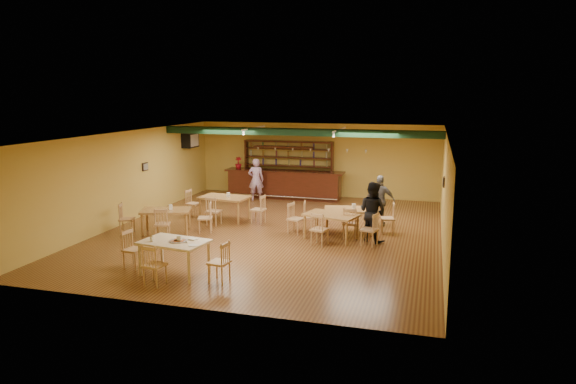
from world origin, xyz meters
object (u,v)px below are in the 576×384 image
(patron_bar, at_px, (256,180))
(dining_table_c, at_px, (166,221))
(dining_table_a, at_px, (225,208))
(near_table, at_px, (175,258))
(patron_right_a, at_px, (372,212))
(dining_table_b, at_px, (349,220))
(bar_counter, at_px, (284,184))
(dining_table_d, at_px, (331,227))

(patron_bar, bearing_deg, dining_table_c, 62.30)
(dining_table_a, bearing_deg, near_table, -73.60)
(dining_table_c, height_order, patron_bar, patron_bar)
(patron_right_a, bearing_deg, near_table, 73.47)
(patron_bar, bearing_deg, dining_table_b, 122.19)
(dining_table_a, relative_size, near_table, 1.05)
(dining_table_c, xyz_separation_m, near_table, (2.01, -3.28, 0.04))
(dining_table_a, distance_m, dining_table_c, 2.31)
(dining_table_a, height_order, patron_right_a, patron_right_a)
(bar_counter, height_order, dining_table_c, bar_counter)
(bar_counter, distance_m, near_table, 9.46)
(dining_table_a, height_order, patron_bar, patron_bar)
(dining_table_b, bearing_deg, near_table, -135.05)
(near_table, bearing_deg, dining_table_a, 108.10)
(bar_counter, xyz_separation_m, patron_bar, (-0.93, -0.83, 0.28))
(dining_table_d, bearing_deg, patron_bar, 146.18)
(bar_counter, relative_size, dining_table_b, 3.29)
(bar_counter, bearing_deg, dining_table_a, -102.29)
(dining_table_d, relative_size, near_table, 0.99)
(dining_table_c, xyz_separation_m, dining_table_d, (4.98, 0.68, 0.01))
(dining_table_d, bearing_deg, bar_counter, 134.76)
(near_table, relative_size, patron_bar, 0.90)
(bar_counter, relative_size, patron_bar, 2.87)
(bar_counter, bearing_deg, patron_right_a, -52.16)
(patron_bar, xyz_separation_m, patron_right_a, (5.11, -4.55, 0.02))
(bar_counter, height_order, patron_right_a, patron_right_a)
(dining_table_d, xyz_separation_m, patron_bar, (-3.94, 4.68, 0.47))
(dining_table_c, bearing_deg, dining_table_a, 43.23)
(dining_table_b, distance_m, patron_bar, 5.73)
(dining_table_c, distance_m, patron_bar, 5.48)
(bar_counter, xyz_separation_m, near_table, (0.04, -9.46, -0.16))
(near_table, bearing_deg, dining_table_c, 129.57)
(patron_bar, bearing_deg, dining_table_d, 113.34)
(dining_table_c, xyz_separation_m, patron_bar, (1.04, 5.36, 0.48))
(dining_table_d, height_order, near_table, near_table)
(bar_counter, xyz_separation_m, dining_table_a, (-0.90, -4.13, -0.17))
(dining_table_a, xyz_separation_m, dining_table_d, (3.91, -1.37, -0.02))
(dining_table_c, bearing_deg, near_table, -77.73)
(bar_counter, height_order, dining_table_d, bar_counter)
(near_table, distance_m, patron_bar, 8.70)
(dining_table_b, bearing_deg, patron_bar, 128.18)
(patron_bar, distance_m, patron_right_a, 6.84)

